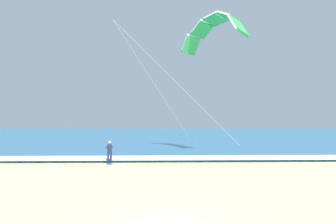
# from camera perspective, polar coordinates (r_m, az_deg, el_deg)

# --- Properties ---
(sea) EXTENTS (200.00, 120.00, 0.20)m
(sea) POSITION_cam_1_polar(r_m,az_deg,el_deg) (82.06, -1.61, -4.24)
(sea) COLOR teal
(sea) RESTS_ON ground
(surf_foam) EXTENTS (200.00, 2.86, 0.04)m
(surf_foam) POSITION_cam_1_polar(r_m,az_deg,el_deg) (23.18, -1.30, -9.14)
(surf_foam) COLOR white
(surf_foam) RESTS_ON sea
(surfboard) EXTENTS (0.73, 1.46, 0.09)m
(surfboard) POSITION_cam_1_polar(r_m,az_deg,el_deg) (21.86, -11.63, -10.03)
(surfboard) COLOR #239EC6
(surfboard) RESTS_ON ground
(kitesurfer) EXTENTS (0.59, 0.59, 1.69)m
(kitesurfer) POSITION_cam_1_polar(r_m,az_deg,el_deg) (21.77, -11.61, -7.64)
(kitesurfer) COLOR #191E38
(kitesurfer) RESTS_ON ground
(kite_primary) EXTENTS (11.04, 8.12, 11.90)m
(kite_primary) POSITION_cam_1_polar(r_m,az_deg,el_deg) (27.99, 9.00, 16.24)
(kite_primary) COLOR green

